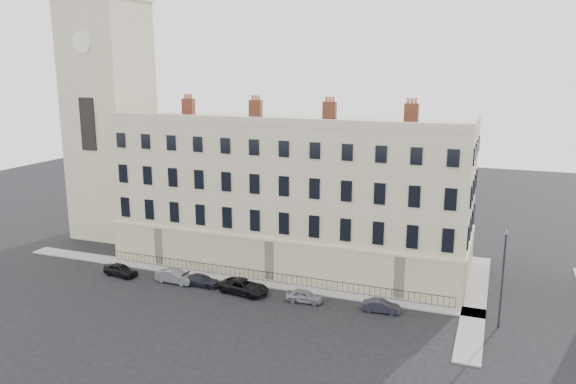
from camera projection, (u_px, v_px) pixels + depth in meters
name	position (u px, v px, depth m)	size (l,w,h in m)	color
ground	(308.00, 314.00, 47.23)	(160.00, 160.00, 0.00)	black
terrace	(292.00, 193.00, 58.60)	(36.22, 12.22, 17.00)	#C8B894
church_tower	(108.00, 82.00, 66.39)	(8.00, 8.13, 44.00)	#C8B894
pavement_terrace	(229.00, 278.00, 55.26)	(48.00, 2.00, 0.12)	gray
pavement_east_return	(475.00, 300.00, 49.99)	(2.00, 24.00, 0.12)	gray
railings	(268.00, 277.00, 54.13)	(35.00, 0.04, 0.96)	black
car_a	(121.00, 270.00, 55.77)	(1.47, 3.65, 1.24)	black
car_b	(175.00, 276.00, 54.01)	(1.35, 3.87, 1.27)	slate
car_c	(202.00, 280.00, 53.26)	(1.48, 3.65, 1.06)	black
car_d	(244.00, 287.00, 51.41)	(2.17, 4.71, 1.31)	black
car_e	(304.00, 296.00, 49.54)	(1.33, 3.30, 1.12)	gray
car_f	(381.00, 306.00, 47.50)	(1.12, 3.22, 1.06)	#23232E
streetlamp	(503.00, 273.00, 43.70)	(0.23, 1.80, 8.31)	#2E2D33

